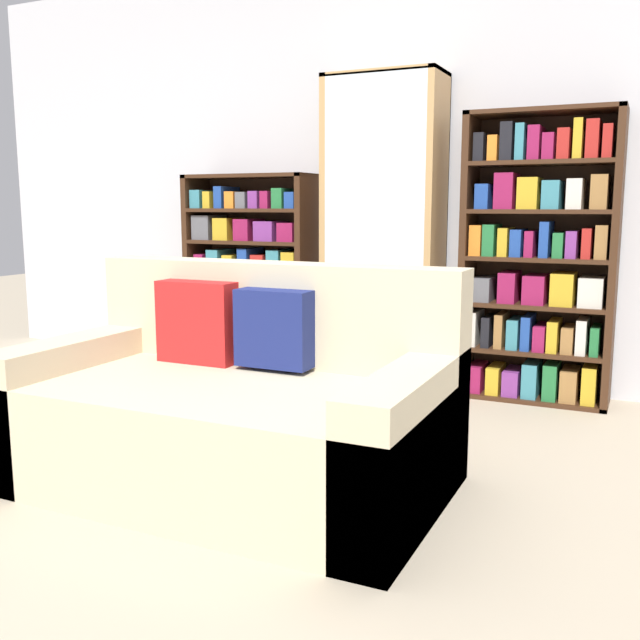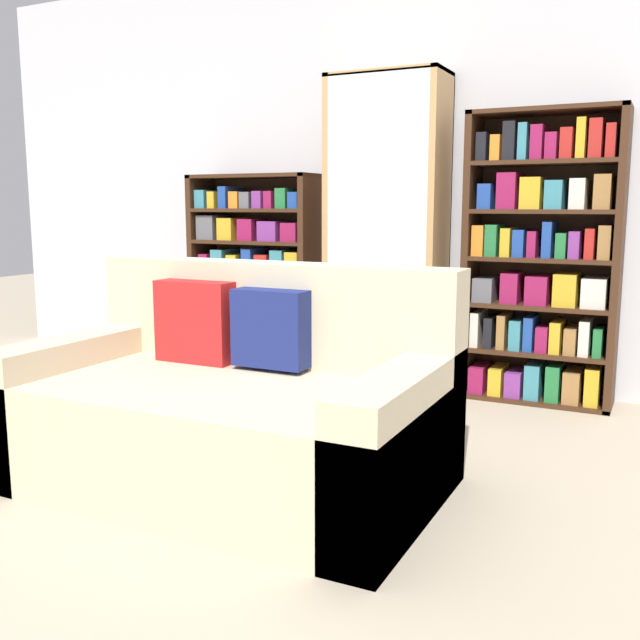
{
  "view_description": "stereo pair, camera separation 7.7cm",
  "coord_description": "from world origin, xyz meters",
  "px_view_note": "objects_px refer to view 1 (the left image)",
  "views": [
    {
      "loc": [
        1.44,
        -1.91,
        1.13
      ],
      "look_at": [
        -0.08,
        1.36,
        0.54
      ],
      "focal_mm": 40.0,
      "sensor_mm": 36.0,
      "label": 1
    },
    {
      "loc": [
        1.51,
        -1.87,
        1.13
      ],
      "look_at": [
        -0.08,
        1.36,
        0.54
      ],
      "focal_mm": 40.0,
      "sensor_mm": 36.0,
      "label": 2
    }
  ],
  "objects_px": {
    "wine_bottle": "(435,395)",
    "bookshelf_right": "(539,262)",
    "bookshelf_left": "(252,276)",
    "display_cabinet": "(384,234)",
    "couch": "(235,410)"
  },
  "relations": [
    {
      "from": "couch",
      "to": "bookshelf_right",
      "type": "distance_m",
      "value": 2.1
    },
    {
      "from": "display_cabinet",
      "to": "wine_bottle",
      "type": "distance_m",
      "value": 1.22
    },
    {
      "from": "couch",
      "to": "display_cabinet",
      "type": "relative_size",
      "value": 0.9
    },
    {
      "from": "bookshelf_left",
      "to": "wine_bottle",
      "type": "height_order",
      "value": "bookshelf_left"
    },
    {
      "from": "bookshelf_left",
      "to": "bookshelf_right",
      "type": "distance_m",
      "value": 1.91
    },
    {
      "from": "couch",
      "to": "display_cabinet",
      "type": "xyz_separation_m",
      "value": [
        -0.02,
        1.8,
        0.65
      ]
    },
    {
      "from": "bookshelf_left",
      "to": "wine_bottle",
      "type": "distance_m",
      "value": 1.77
    },
    {
      "from": "wine_bottle",
      "to": "display_cabinet",
      "type": "bearing_deg",
      "value": 127.29
    },
    {
      "from": "display_cabinet",
      "to": "bookshelf_right",
      "type": "relative_size",
      "value": 1.16
    },
    {
      "from": "bookshelf_left",
      "to": "wine_bottle",
      "type": "relative_size",
      "value": 3.36
    },
    {
      "from": "couch",
      "to": "bookshelf_left",
      "type": "relative_size",
      "value": 1.29
    },
    {
      "from": "display_cabinet",
      "to": "wine_bottle",
      "type": "xyz_separation_m",
      "value": [
        0.56,
        -0.74,
        -0.79
      ]
    },
    {
      "from": "couch",
      "to": "wine_bottle",
      "type": "height_order",
      "value": "couch"
    },
    {
      "from": "wine_bottle",
      "to": "bookshelf_right",
      "type": "bearing_deg",
      "value": 63.6
    },
    {
      "from": "display_cabinet",
      "to": "wine_bottle",
      "type": "bearing_deg",
      "value": -52.71
    }
  ]
}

